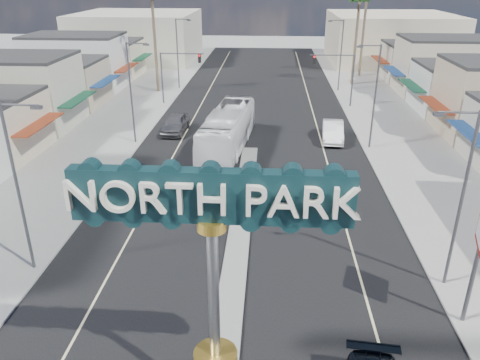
# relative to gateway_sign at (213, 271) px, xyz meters

# --- Properties ---
(ground) EXTENTS (160.00, 160.00, 0.00)m
(ground) POSITION_rel_gateway_sign_xyz_m (0.00, 28.02, -5.93)
(ground) COLOR gray
(ground) RESTS_ON ground
(road) EXTENTS (20.00, 120.00, 0.01)m
(road) POSITION_rel_gateway_sign_xyz_m (0.00, 28.02, -5.92)
(road) COLOR black
(road) RESTS_ON ground
(median_island) EXTENTS (1.30, 30.00, 0.16)m
(median_island) POSITION_rel_gateway_sign_xyz_m (0.00, 12.02, -5.85)
(median_island) COLOR gray
(median_island) RESTS_ON ground
(sidewalk_left) EXTENTS (8.00, 120.00, 0.12)m
(sidewalk_left) POSITION_rel_gateway_sign_xyz_m (-14.00, 28.02, -5.87)
(sidewalk_left) COLOR gray
(sidewalk_left) RESTS_ON ground
(sidewalk_right) EXTENTS (8.00, 120.00, 0.12)m
(sidewalk_right) POSITION_rel_gateway_sign_xyz_m (14.00, 28.02, -5.87)
(sidewalk_right) COLOR gray
(sidewalk_right) RESTS_ON ground
(storefront_row_left) EXTENTS (12.00, 42.00, 6.00)m
(storefront_row_left) POSITION_rel_gateway_sign_xyz_m (-24.00, 41.02, -2.93)
(storefront_row_left) COLOR beige
(storefront_row_left) RESTS_ON ground
(storefront_row_right) EXTENTS (12.00, 42.00, 6.00)m
(storefront_row_right) POSITION_rel_gateway_sign_xyz_m (24.00, 41.02, -2.93)
(storefront_row_right) COLOR #B7B29E
(storefront_row_right) RESTS_ON ground
(backdrop_far_left) EXTENTS (20.00, 20.00, 8.00)m
(backdrop_far_left) POSITION_rel_gateway_sign_xyz_m (-22.00, 73.02, -1.93)
(backdrop_far_left) COLOR #B7B29E
(backdrop_far_left) RESTS_ON ground
(backdrop_far_right) EXTENTS (20.00, 20.00, 8.00)m
(backdrop_far_right) POSITION_rel_gateway_sign_xyz_m (22.00, 73.02, -1.93)
(backdrop_far_right) COLOR beige
(backdrop_far_right) RESTS_ON ground
(gateway_sign) EXTENTS (8.20, 1.50, 9.15)m
(gateway_sign) POSITION_rel_gateway_sign_xyz_m (0.00, 0.00, 0.00)
(gateway_sign) COLOR red
(gateway_sign) RESTS_ON median_island
(traffic_signal_left) EXTENTS (5.09, 0.45, 6.00)m
(traffic_signal_left) POSITION_rel_gateway_sign_xyz_m (-9.18, 42.02, -1.65)
(traffic_signal_left) COLOR #47474C
(traffic_signal_left) RESTS_ON ground
(traffic_signal_right) EXTENTS (5.09, 0.45, 6.00)m
(traffic_signal_right) POSITION_rel_gateway_sign_xyz_m (9.18, 42.02, -1.65)
(traffic_signal_right) COLOR #47474C
(traffic_signal_right) RESTS_ON ground
(streetlight_l_near) EXTENTS (2.03, 0.22, 9.00)m
(streetlight_l_near) POSITION_rel_gateway_sign_xyz_m (-10.43, 8.02, -0.86)
(streetlight_l_near) COLOR #47474C
(streetlight_l_near) RESTS_ON ground
(streetlight_l_mid) EXTENTS (2.03, 0.22, 9.00)m
(streetlight_l_mid) POSITION_rel_gateway_sign_xyz_m (-10.43, 28.02, -0.86)
(streetlight_l_mid) COLOR #47474C
(streetlight_l_mid) RESTS_ON ground
(streetlight_l_far) EXTENTS (2.03, 0.22, 9.00)m
(streetlight_l_far) POSITION_rel_gateway_sign_xyz_m (-10.43, 50.02, -0.86)
(streetlight_l_far) COLOR #47474C
(streetlight_l_far) RESTS_ON ground
(streetlight_r_near) EXTENTS (2.03, 0.22, 9.00)m
(streetlight_r_near) POSITION_rel_gateway_sign_xyz_m (10.43, 8.02, -0.86)
(streetlight_r_near) COLOR #47474C
(streetlight_r_near) RESTS_ON ground
(streetlight_r_mid) EXTENTS (2.03, 0.22, 9.00)m
(streetlight_r_mid) POSITION_rel_gateway_sign_xyz_m (10.43, 28.02, -0.86)
(streetlight_r_mid) COLOR #47474C
(streetlight_r_mid) RESTS_ON ground
(streetlight_r_far) EXTENTS (2.03, 0.22, 9.00)m
(streetlight_r_far) POSITION_rel_gateway_sign_xyz_m (10.43, 50.02, -0.86)
(streetlight_r_far) COLOR #47474C
(streetlight_r_far) RESTS_ON ground
(palm_right_mid) EXTENTS (2.60, 2.60, 12.10)m
(palm_right_mid) POSITION_rel_gateway_sign_xyz_m (13.00, 54.02, 4.67)
(palm_right_mid) COLOR brown
(palm_right_mid) RESTS_ON ground
(car_parked_left) EXTENTS (2.38, 5.28, 1.76)m
(car_parked_left) POSITION_rel_gateway_sign_xyz_m (-7.51, 31.42, -5.05)
(car_parked_left) COLOR slate
(car_parked_left) RESTS_ON ground
(car_parked_right) EXTENTS (2.30, 5.45, 1.75)m
(car_parked_right) POSITION_rel_gateway_sign_xyz_m (7.55, 30.02, -5.05)
(car_parked_right) COLOR white
(car_parked_right) RESTS_ON ground
(city_bus) EXTENTS (4.29, 12.88, 3.52)m
(city_bus) POSITION_rel_gateway_sign_xyz_m (-2.00, 27.13, -4.17)
(city_bus) COLOR white
(city_bus) RESTS_ON ground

